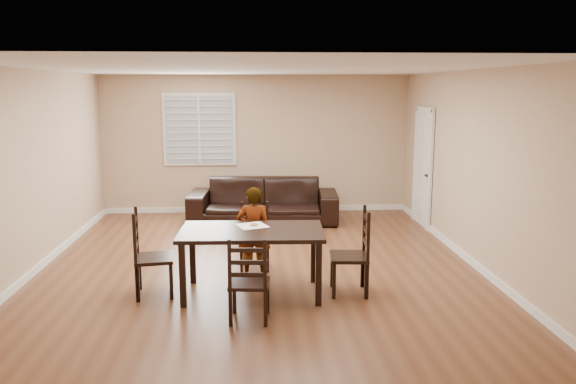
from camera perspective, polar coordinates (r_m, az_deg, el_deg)
The scene contains 11 objects.
ground at distance 7.95m, azimuth -3.01°, elevation -7.44°, with size 7.00×7.00×0.00m, color brown.
room at distance 7.76m, azimuth -2.89°, elevation 5.77°, with size 6.04×7.04×2.72m.
dining_table at distance 6.70m, azimuth -3.70°, elevation -4.57°, with size 1.73×1.01×0.79m.
chair_near at distance 7.80m, azimuth -3.38°, elevation -4.64°, with size 0.42×0.39×0.90m.
chair_far at distance 5.94m, azimuth -4.06°, elevation -9.44°, with size 0.46×0.43×0.94m.
chair_left at distance 6.91m, azimuth -14.50°, elevation -6.41°, with size 0.50×0.53×1.05m.
chair_right at distance 6.83m, azimuth 7.29°, elevation -6.36°, with size 0.48×0.51×1.05m.
child at distance 7.32m, azimuth -3.51°, elevation -4.11°, with size 0.44×0.29×1.20m, color gray.
napkin at distance 6.86m, azimuth -3.65°, elevation -3.43°, with size 0.34×0.34×0.00m, color silver.
donut at distance 6.86m, azimuth -3.48°, elevation -3.27°, with size 0.09×0.09×0.03m.
sofa at distance 10.37m, azimuth -2.51°, elevation -0.89°, with size 2.71×1.06×0.79m, color black.
Camera 1 is at (-0.05, -7.56, 2.46)m, focal length 35.00 mm.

